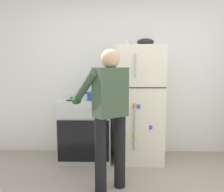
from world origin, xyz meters
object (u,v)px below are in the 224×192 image
at_px(stove_range, 86,129).
at_px(mixing_bowl, 145,42).
at_px(coffee_mug, 128,43).
at_px(person_cook, 108,107).
at_px(red_pot, 96,96).
at_px(refrigerator, 139,104).

bearing_deg(stove_range, mixing_bowl, 0.67).
relative_size(coffee_mug, mixing_bowl, 0.45).
distance_m(stove_range, person_cook, 1.12).
distance_m(person_cook, coffee_mug, 1.29).
distance_m(red_pot, coffee_mug, 0.91).
distance_m(stove_range, coffee_mug, 1.44).
bearing_deg(person_cook, red_pot, 103.68).
relative_size(refrigerator, person_cook, 1.07).
relative_size(red_pot, coffee_mug, 3.26).
relative_size(stove_range, person_cook, 0.58).
bearing_deg(red_pot, person_cook, -76.32).
xyz_separation_m(coffee_mug, mixing_bowl, (0.26, -0.05, 0.01)).
height_order(stove_range, person_cook, person_cook).
xyz_separation_m(refrigerator, mixing_bowl, (0.08, 0.00, 0.91)).
xyz_separation_m(refrigerator, person_cook, (-0.43, -0.93, 0.11)).
height_order(person_cook, red_pot, person_cook).
bearing_deg(mixing_bowl, stove_range, -179.33).
distance_m(refrigerator, stove_range, 0.89).
bearing_deg(stove_range, person_cook, -67.89).
relative_size(person_cook, mixing_bowl, 6.48).
relative_size(refrigerator, mixing_bowl, 6.90).
height_order(refrigerator, stove_range, refrigerator).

